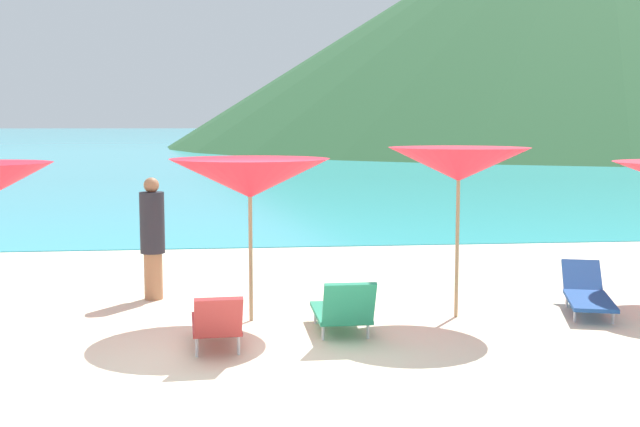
# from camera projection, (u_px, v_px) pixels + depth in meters

# --- Properties ---
(ground_plane) EXTENTS (50.00, 100.00, 0.30)m
(ground_plane) POSITION_uv_depth(u_px,v_px,m) (231.00, 241.00, 18.67)
(ground_plane) COLOR beige
(ocean_water) EXTENTS (650.00, 440.00, 0.02)m
(ocean_water) POSITION_uv_depth(u_px,v_px,m) (229.00, 133.00, 233.79)
(ocean_water) COLOR #38B7CC
(ocean_water) RESTS_ON ground_plane
(headland_hill) EXTENTS (97.73, 97.73, 30.48)m
(headland_hill) POSITION_uv_depth(u_px,v_px,m) (598.00, 12.00, 92.02)
(headland_hill) COLOR #2D5B33
(headland_hill) RESTS_ON ground_plane
(umbrella_3) EXTENTS (2.24, 2.24, 2.10)m
(umbrella_3) POSITION_uv_depth(u_px,v_px,m) (250.00, 178.00, 10.26)
(umbrella_3) COLOR #9E7F59
(umbrella_3) RESTS_ON ground_plane
(umbrella_4) EXTENTS (1.95, 1.95, 2.24)m
(umbrella_4) POSITION_uv_depth(u_px,v_px,m) (459.00, 165.00, 10.45)
(umbrella_4) COLOR #9E7F59
(umbrella_4) RESTS_ON ground_plane
(lounge_chair_1) EXTENTS (0.60, 1.42, 0.74)m
(lounge_chair_1) POSITION_uv_depth(u_px,v_px,m) (217.00, 322.00, 9.03)
(lounge_chair_1) COLOR #A53333
(lounge_chair_1) RESTS_ON ground_plane
(lounge_chair_3) EXTENTS (1.00, 1.75, 0.59)m
(lounge_chair_3) POSITION_uv_depth(u_px,v_px,m) (587.00, 293.00, 10.93)
(lounge_chair_3) COLOR #1E478C
(lounge_chair_3) RESTS_ON ground_plane
(lounge_chair_7) EXTENTS (0.64, 1.44, 0.76)m
(lounge_chair_7) POSITION_uv_depth(u_px,v_px,m) (343.00, 310.00, 9.74)
(lounge_chair_7) COLOR #268C66
(lounge_chair_7) RESTS_ON ground_plane
(beachgoer_1) EXTENTS (0.36, 0.36, 1.78)m
(beachgoer_1) POSITION_uv_depth(u_px,v_px,m) (152.00, 235.00, 11.65)
(beachgoer_1) COLOR #A3704C
(beachgoer_1) RESTS_ON ground_plane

